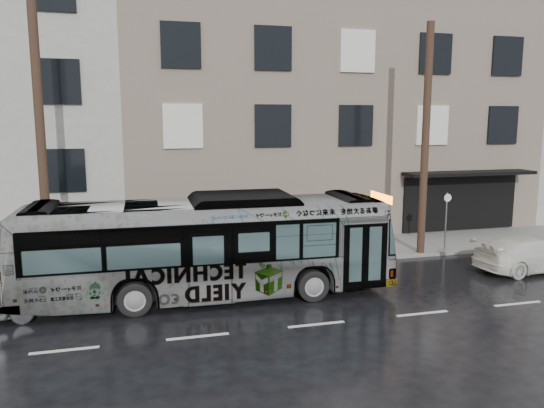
{
  "coord_description": "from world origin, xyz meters",
  "views": [
    {
      "loc": [
        -4.61,
        -15.37,
        5.51
      ],
      "look_at": [
        0.07,
        2.5,
        2.52
      ],
      "focal_mm": 35.0,
      "sensor_mm": 36.0,
      "label": 1
    }
  ],
  "objects_px": {
    "utility_pole_rear": "(41,145)",
    "sign_post": "(446,222)",
    "white_sedan": "(530,254)",
    "utility_pole_front": "(425,141)",
    "bus": "(208,247)"
  },
  "relations": [
    {
      "from": "bus",
      "to": "utility_pole_rear",
      "type": "bearing_deg",
      "value": 62.03
    },
    {
      "from": "utility_pole_rear",
      "to": "sign_post",
      "type": "distance_m",
      "value": 15.46
    },
    {
      "from": "sign_post",
      "to": "bus",
      "type": "height_order",
      "value": "bus"
    },
    {
      "from": "utility_pole_front",
      "to": "utility_pole_rear",
      "type": "distance_m",
      "value": 14.0
    },
    {
      "from": "utility_pole_front",
      "to": "sign_post",
      "type": "distance_m",
      "value": 3.48
    },
    {
      "from": "utility_pole_front",
      "to": "white_sedan",
      "type": "height_order",
      "value": "utility_pole_front"
    },
    {
      "from": "bus",
      "to": "white_sedan",
      "type": "distance_m",
      "value": 11.81
    },
    {
      "from": "utility_pole_front",
      "to": "bus",
      "type": "distance_m",
      "value": 9.89
    },
    {
      "from": "utility_pole_rear",
      "to": "sign_post",
      "type": "relative_size",
      "value": 3.75
    },
    {
      "from": "utility_pole_front",
      "to": "bus",
      "type": "bearing_deg",
      "value": -162.83
    },
    {
      "from": "sign_post",
      "to": "white_sedan",
      "type": "height_order",
      "value": "sign_post"
    },
    {
      "from": "utility_pole_front",
      "to": "utility_pole_rear",
      "type": "height_order",
      "value": "same"
    },
    {
      "from": "utility_pole_front",
      "to": "bus",
      "type": "relative_size",
      "value": 0.78
    },
    {
      "from": "sign_post",
      "to": "utility_pole_rear",
      "type": "bearing_deg",
      "value": 180.0
    },
    {
      "from": "utility_pole_rear",
      "to": "bus",
      "type": "xyz_separation_m",
      "value": [
        5.01,
        -2.78,
        -3.05
      ]
    }
  ]
}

